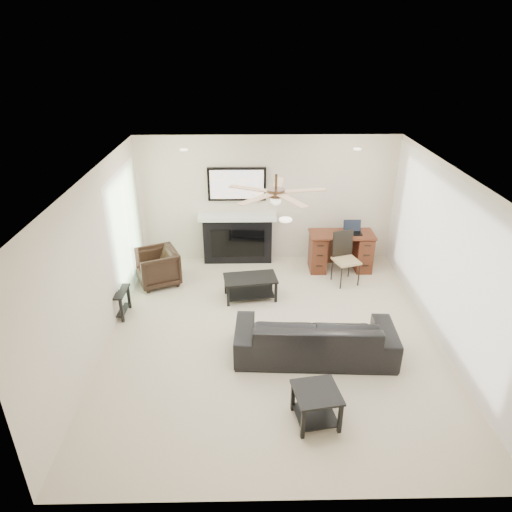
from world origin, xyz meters
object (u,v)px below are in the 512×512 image
object	(u,v)px
sofa	(315,336)
fireplace_unit	(237,217)
coffee_table	(250,288)
desk	(340,251)
armchair	(157,267)

from	to	relation	value
sofa	fireplace_unit	size ratio (longest dim) A/B	1.18
fireplace_unit	coffee_table	bearing A→B (deg)	-80.57
sofa	desk	size ratio (longest dim) A/B	1.84
sofa	armchair	distance (m)	3.37
sofa	desk	xyz separation A→B (m)	(0.85, 2.66, 0.05)
sofa	armchair	world-z (taller)	armchair
armchair	sofa	bearing A→B (deg)	26.60
desk	sofa	bearing A→B (deg)	-107.75
coffee_table	fireplace_unit	distance (m)	1.65
coffee_table	armchair	bearing A→B (deg)	153.94
fireplace_unit	desk	size ratio (longest dim) A/B	1.57
coffee_table	desk	bearing A→B (deg)	22.99
armchair	coffee_table	bearing A→B (deg)	48.26
armchair	fireplace_unit	xyz separation A→B (m)	(1.46, 0.90, 0.62)
armchair	fireplace_unit	size ratio (longest dim) A/B	0.38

